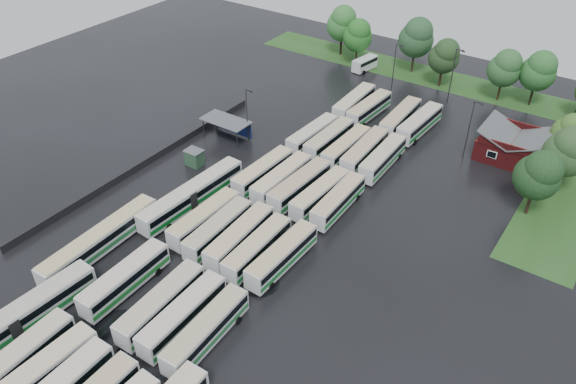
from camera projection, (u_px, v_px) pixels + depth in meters
The scene contains 52 objects.
ground at pixel (223, 247), 72.46m from camera, with size 160.00×160.00×0.00m, color black.
brick_building at pixel (512, 148), 88.82m from camera, with size 10.07×8.60×5.39m.
wash_shed at pixel (227, 122), 93.31m from camera, with size 8.20×4.20×3.58m.
utility_hut at pixel (194, 157), 87.54m from camera, with size 2.70×2.20×2.62m.
grass_strip_north at pixel (434, 78), 114.73m from camera, with size 80.00×10.00×0.01m, color #234C1A.
grass_strip_east at pixel (576, 178), 85.33m from camera, with size 10.00×50.00×0.01m, color #234C1A.
west_fence at pixel (146, 163), 87.66m from camera, with size 0.10×50.00×1.20m, color #2D2D30.
bus_r0c0 at pixel (20, 359), 56.12m from camera, with size 2.97×11.94×3.30m.
bus_r0c1 at pixel (42, 373), 54.79m from camera, with size 2.85×11.81×3.27m.
bus_r1c0 at pixel (125, 279), 65.21m from camera, with size 2.87×12.21×3.38m.
bus_r1c2 at pixel (161, 304), 62.07m from camera, with size 3.13×12.25×3.38m.
bus_r1c3 at pixel (183, 315), 60.77m from camera, with size 2.81×12.01×3.33m.
bus_r1c4 at pixel (206, 330), 59.06m from camera, with size 3.02×12.00×3.31m.
bus_r2c0 at pixel (205, 219), 74.35m from camera, with size 2.66×11.88×3.30m.
bus_r2c1 at pixel (218, 229), 72.62m from camera, with size 2.88×11.77×3.25m.
bus_r2c2 at pixel (240, 237), 71.29m from camera, with size 3.17×12.20×3.36m.
bus_r2c3 at pixel (257, 248), 69.67m from camera, with size 2.75×11.73×3.25m.
bus_r2c4 at pixel (282, 256), 68.49m from camera, with size 2.75×11.91×3.30m.
bus_r3c0 at pixel (263, 172), 83.46m from camera, with size 2.92×11.91×3.29m.
bus_r3c1 at pixel (282, 179), 81.84m from camera, with size 2.77×12.14×3.37m.
bus_r3c2 at pixel (300, 185), 80.49m from camera, with size 3.18×12.36×3.41m.
bus_r3c3 at pixel (320, 194), 78.96m from camera, with size 3.02×11.77×3.25m.
bus_r3c4 at pixel (338, 201), 77.68m from camera, with size 2.73×11.61×3.22m.
bus_r4c0 at pixel (313, 135), 92.38m from camera, with size 3.02×11.77×3.25m.
bus_r4c1 at pixel (329, 139), 91.21m from camera, with size 2.74×11.78×3.26m.
bus_r4c2 at pixel (346, 147), 89.17m from camera, with size 2.61×11.62×3.23m.
bus_r4c3 at pixel (365, 151), 88.02m from camera, with size 3.01×12.30×3.40m.
bus_r4c4 at pixel (383, 158), 86.47m from camera, with size 2.81×11.96×3.31m.
bus_r5c0 at pixel (354, 103), 101.56m from camera, with size 3.02×12.31×3.40m.
bus_r5c1 at pixel (369, 108), 99.90m from camera, with size 3.07×11.85×3.27m.
bus_r5c3 at pixel (400, 118), 96.86m from camera, with size 2.98×12.31×3.41m.
bus_r5c4 at pixel (420, 123), 95.33m from camera, with size 3.18×12.32×3.40m.
artic_bus_west_a at pixel (18, 320), 60.14m from camera, with size 3.53×18.46×3.41m.
artic_bus_west_b at pixel (192, 195), 78.59m from camera, with size 3.43×18.34×3.38m.
artic_bus_west_c at pixel (100, 240), 70.78m from camera, with size 3.05×17.91×3.31m.
minibus at pixel (365, 63), 116.99m from camera, with size 3.20×6.33×2.64m.
tree_north_0 at pixel (343, 23), 120.37m from camera, with size 6.69×6.69×11.08m.
tree_north_1 at pixel (358, 35), 116.53m from camera, with size 6.03×6.03×9.99m.
tree_north_2 at pixel (417, 37), 112.49m from camera, with size 7.06×7.06×11.69m.
tree_north_3 at pixel (445, 56), 107.69m from camera, with size 5.99×5.98×9.90m.
tree_north_4 at pixel (505, 68), 102.62m from camera, with size 6.16×6.16×10.19m.
tree_north_5 at pixel (539, 71), 100.77m from camera, with size 6.48×6.48×10.73m.
tree_east_0 at pixel (539, 174), 74.21m from camera, with size 6.24×6.24×10.34m.
tree_east_1 at pixel (569, 151), 78.30m from camera, with size 6.59×6.59×10.92m.
tree_east_2 at pixel (570, 132), 85.31m from camera, with size 5.36×5.36×8.87m.
lamp_post_ne at pixel (470, 126), 86.45m from camera, with size 1.55×0.30×10.08m.
lamp_post_nw at pixel (247, 111), 91.19m from camera, with size 1.45×0.28×9.40m.
lamp_post_back_w at pixel (395, 65), 105.83m from camera, with size 1.52×0.30×9.84m.
lamp_post_back_e at pixel (453, 72), 101.89m from camera, with size 1.64×0.32×10.64m.
puddle_0 at pixel (117, 331), 61.31m from camera, with size 6.24×6.24×0.01m, color black.
puddle_2 at pixel (208, 217), 77.52m from camera, with size 6.75×6.75×0.01m, color black.
puddle_3 at pixel (260, 283), 67.21m from camera, with size 4.75×4.75×0.01m, color black.
Camera 1 is at (37.94, -40.05, 48.26)m, focal length 35.00 mm.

